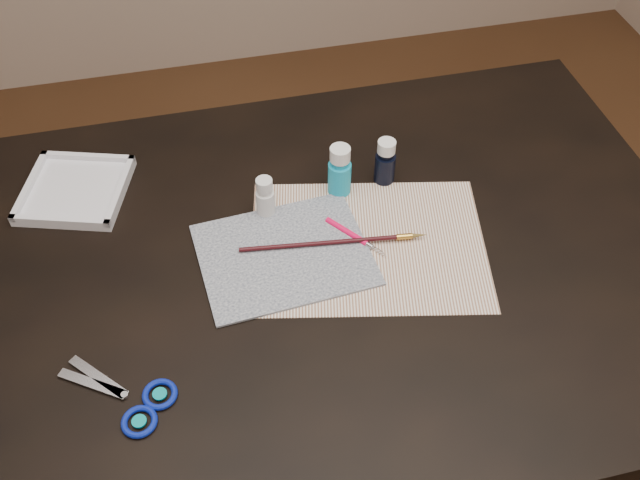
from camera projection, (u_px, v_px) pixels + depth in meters
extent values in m
cube|color=#422614|center=(320.00, 461.00, 1.75)|extent=(3.50, 3.50, 0.02)
cube|color=black|center=(320.00, 379.00, 1.46)|extent=(1.30, 0.90, 0.75)
cube|color=white|center=(368.00, 244.00, 1.20)|extent=(0.45, 0.38, 0.00)
cube|color=#121B34|center=(284.00, 254.00, 1.19)|extent=(0.29, 0.24, 0.00)
cylinder|color=white|center=(265.00, 197.00, 1.23)|extent=(0.03, 0.03, 0.08)
cylinder|color=#15A9D0|center=(340.00, 170.00, 1.26)|extent=(0.05, 0.05, 0.10)
cylinder|color=black|center=(385.00, 161.00, 1.28)|extent=(0.05, 0.05, 0.09)
cube|color=white|center=(75.00, 190.00, 1.28)|extent=(0.22, 0.22, 0.02)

